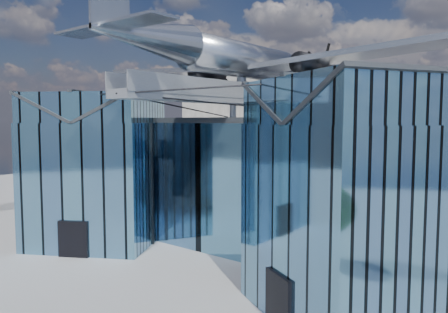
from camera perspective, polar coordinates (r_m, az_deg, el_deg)
The scene contains 4 objects.
ground_plane at distance 30.10m, azimuth -2.46°, elevation -14.04°, with size 120.00×120.00×0.00m, color gray.
museum at distance 33.35m, azimuth 4.11°, elevation -2.42°, with size 32.88×24.50×17.60m.
bg_towers at distance 73.96m, azimuth 25.29°, elevation 4.55°, with size 77.00×24.50×26.00m.
tree_side_w at distance 48.67m, azimuth -17.95°, elevation -2.26°, with size 4.82×4.82×5.83m.
Camera 1 is at (18.80, -21.41, 9.70)m, focal length 35.00 mm.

